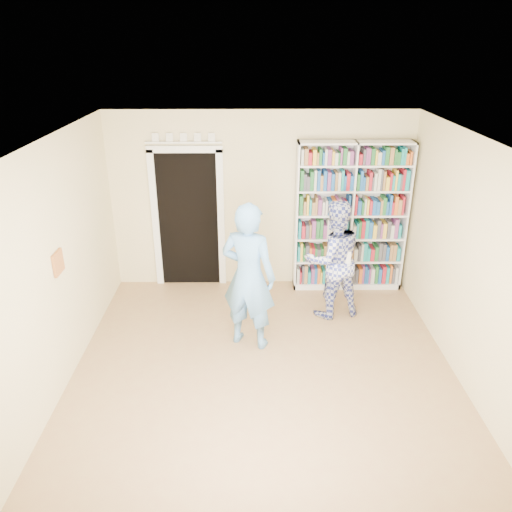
{
  "coord_description": "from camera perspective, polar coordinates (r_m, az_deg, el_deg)",
  "views": [
    {
      "loc": [
        -0.14,
        -4.71,
        3.65
      ],
      "look_at": [
        -0.08,
        0.9,
        1.16
      ],
      "focal_mm": 35.0,
      "sensor_mm": 36.0,
      "label": 1
    }
  ],
  "objects": [
    {
      "name": "wall_back",
      "position": [
        7.57,
        0.51,
        6.25
      ],
      "size": [
        4.5,
        0.0,
        4.5
      ],
      "primitive_type": "plane",
      "rotation": [
        1.57,
        0.0,
        0.0
      ],
      "color": "beige",
      "rests_on": "floor"
    },
    {
      "name": "floor",
      "position": [
        5.96,
        0.93,
        -13.82
      ],
      "size": [
        5.0,
        5.0,
        0.0
      ],
      "primitive_type": "plane",
      "color": "#9C6F4B",
      "rests_on": "ground"
    },
    {
      "name": "wall_art",
      "position": [
        5.79,
        -21.68,
        -0.71
      ],
      "size": [
        0.03,
        0.25,
        0.25
      ],
      "primitive_type": "cube",
      "color": "brown",
      "rests_on": "wall_left"
    },
    {
      "name": "bookshelf",
      "position": [
        7.63,
        10.75,
        4.41
      ],
      "size": [
        1.66,
        0.31,
        2.28
      ],
      "rotation": [
        0.0,
        0.0,
        0.41
      ],
      "color": "white",
      "rests_on": "floor"
    },
    {
      "name": "wall_left",
      "position": [
        5.65,
        -22.46,
        -2.02
      ],
      "size": [
        0.0,
        5.0,
        5.0
      ],
      "primitive_type": "plane",
      "rotation": [
        1.57,
        0.0,
        1.57
      ],
      "color": "beige",
      "rests_on": "floor"
    },
    {
      "name": "doorway",
      "position": [
        7.66,
        -7.78,
        4.9
      ],
      "size": [
        1.1,
        0.08,
        2.43
      ],
      "color": "black",
      "rests_on": "floor"
    },
    {
      "name": "man_blue",
      "position": [
        6.09,
        -0.86,
        -2.38
      ],
      "size": [
        0.81,
        0.68,
        1.9
      ],
      "primitive_type": "imported",
      "rotation": [
        0.0,
        0.0,
        2.76
      ],
      "color": "#5D96CF",
      "rests_on": "floor"
    },
    {
      "name": "paper_sheet",
      "position": [
        6.7,
        9.96,
        -0.6
      ],
      "size": [
        0.19,
        0.01,
        0.27
      ],
      "primitive_type": "cube",
      "rotation": [
        0.0,
        0.0,
        0.01
      ],
      "color": "white",
      "rests_on": "man_plaid"
    },
    {
      "name": "ceiling",
      "position": [
        4.81,
        1.14,
        12.55
      ],
      "size": [
        5.0,
        5.0,
        0.0
      ],
      "primitive_type": "plane",
      "rotation": [
        3.14,
        0.0,
        0.0
      ],
      "color": "white",
      "rests_on": "wall_back"
    },
    {
      "name": "man_plaid",
      "position": [
        6.89,
        8.79,
        -0.42
      ],
      "size": [
        0.95,
        0.82,
        1.68
      ],
      "primitive_type": "imported",
      "rotation": [
        0.0,
        0.0,
        3.4
      ],
      "color": "#313B96",
      "rests_on": "floor"
    },
    {
      "name": "wall_right",
      "position": [
        5.76,
        24.01,
        -1.79
      ],
      "size": [
        0.0,
        5.0,
        5.0
      ],
      "primitive_type": "plane",
      "rotation": [
        1.57,
        0.0,
        -1.57
      ],
      "color": "beige",
      "rests_on": "floor"
    }
  ]
}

